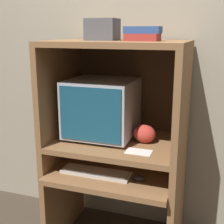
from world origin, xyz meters
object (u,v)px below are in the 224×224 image
at_px(crt_monitor, 102,108).
at_px(book_stack, 143,34).
at_px(storage_box, 102,29).
at_px(mouse, 139,178).
at_px(keyboard, 96,172).
at_px(snack_bag, 144,134).

bearing_deg(crt_monitor, book_stack, -14.85).
height_order(book_stack, storage_box, storage_box).
xyz_separation_m(mouse, book_stack, (-0.03, 0.13, 0.89)).
height_order(keyboard, snack_bag, snack_bag).
height_order(crt_monitor, book_stack, book_stack).
relative_size(crt_monitor, mouse, 6.06).
relative_size(snack_bag, book_stack, 0.70).
xyz_separation_m(snack_bag, storage_box, (-0.29, -0.01, 0.68)).
distance_m(keyboard, snack_bag, 0.41).
height_order(keyboard, mouse, mouse).
bearing_deg(snack_bag, mouse, -84.95).
bearing_deg(mouse, snack_bag, 95.05).
distance_m(crt_monitor, keyboard, 0.45).
xyz_separation_m(keyboard, snack_bag, (0.28, 0.18, 0.24)).
bearing_deg(book_stack, snack_bag, 74.97).
height_order(crt_monitor, keyboard, crt_monitor).
bearing_deg(mouse, storage_box, 151.54).
bearing_deg(snack_bag, storage_box, -177.51).
height_order(crt_monitor, storage_box, storage_box).
height_order(crt_monitor, snack_bag, crt_monitor).
relative_size(mouse, snack_bag, 0.50).
bearing_deg(snack_bag, crt_monitor, 175.18).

